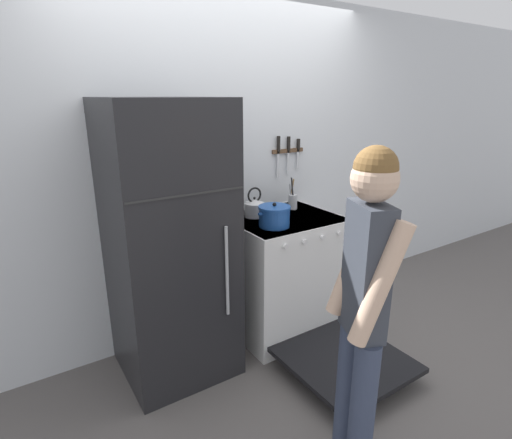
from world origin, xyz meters
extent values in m
plane|color=#5B5654|center=(0.00, 0.00, 0.00)|extent=(14.00, 14.00, 0.00)
cube|color=silver|center=(0.00, 0.03, 1.27)|extent=(10.00, 0.06, 2.55)
cube|color=black|center=(-0.61, -0.34, 0.91)|extent=(0.71, 0.69, 1.81)
cube|color=#2D2D2D|center=(-0.61, -0.69, 1.31)|extent=(0.69, 0.01, 0.01)
cylinder|color=#B2B5BA|center=(-0.39, -0.70, 0.80)|extent=(0.02, 0.02, 0.58)
cube|color=white|center=(0.30, -0.35, 0.47)|extent=(0.81, 0.69, 0.94)
cube|color=black|center=(0.30, -0.35, 0.93)|extent=(0.80, 0.68, 0.02)
cube|color=black|center=(0.30, -0.66, 0.46)|extent=(0.71, 0.05, 0.72)
cylinder|color=black|center=(0.12, -0.48, 0.94)|extent=(0.22, 0.22, 0.01)
cylinder|color=black|center=(0.48, -0.48, 0.94)|extent=(0.22, 0.22, 0.01)
cylinder|color=black|center=(0.12, -0.21, 0.94)|extent=(0.22, 0.22, 0.01)
cylinder|color=black|center=(0.48, -0.21, 0.94)|extent=(0.22, 0.22, 0.01)
cylinder|color=silver|center=(0.06, -0.70, 0.87)|extent=(0.04, 0.02, 0.04)
cylinder|color=silver|center=(0.22, -0.70, 0.87)|extent=(0.04, 0.02, 0.04)
cylinder|color=silver|center=(0.38, -0.70, 0.87)|extent=(0.04, 0.02, 0.04)
cylinder|color=silver|center=(0.54, -0.70, 0.87)|extent=(0.04, 0.02, 0.04)
cube|color=black|center=(0.30, -1.07, 0.12)|extent=(0.75, 0.76, 0.04)
cube|color=#99999E|center=(0.30, -0.43, 0.42)|extent=(0.67, 0.38, 0.01)
cylinder|color=#1E4C9E|center=(0.12, -0.48, 1.00)|extent=(0.22, 0.22, 0.13)
cylinder|color=#1E4C9E|center=(0.12, -0.48, 1.08)|extent=(0.23, 0.23, 0.02)
sphere|color=black|center=(0.12, -0.48, 1.10)|extent=(0.03, 0.03, 0.03)
cylinder|color=#1E4C9E|center=(0.00, -0.48, 1.05)|extent=(0.03, 0.02, 0.02)
cylinder|color=#1E4C9E|center=(0.24, -0.48, 1.05)|extent=(0.03, 0.02, 0.02)
cylinder|color=silver|center=(0.13, -0.21, 0.99)|extent=(0.15, 0.15, 0.11)
cone|color=silver|center=(0.13, -0.21, 1.06)|extent=(0.15, 0.15, 0.03)
sphere|color=black|center=(0.13, -0.21, 1.08)|extent=(0.02, 0.02, 0.02)
cone|color=silver|center=(0.20, -0.21, 1.00)|extent=(0.09, 0.03, 0.07)
torus|color=black|center=(0.13, -0.21, 1.11)|extent=(0.12, 0.01, 0.12)
cylinder|color=#B7BABF|center=(0.50, -0.20, 1.00)|extent=(0.07, 0.07, 0.12)
cylinder|color=#9E7547|center=(0.50, -0.19, 1.07)|extent=(0.02, 0.05, 0.22)
cylinder|color=#232326|center=(0.50, -0.21, 1.08)|extent=(0.03, 0.04, 0.24)
cylinder|color=#B2B5BA|center=(0.49, -0.19, 1.05)|extent=(0.03, 0.02, 0.18)
cylinder|color=#38425B|center=(-0.24, -1.68, 0.40)|extent=(0.12, 0.12, 0.80)
cylinder|color=#38425B|center=(-0.18, -1.54, 0.40)|extent=(0.12, 0.12, 0.80)
cube|color=#383D47|center=(-0.21, -1.61, 1.11)|extent=(0.20, 0.26, 0.60)
cylinder|color=beige|center=(-0.25, -1.72, 1.11)|extent=(0.25, 0.16, 0.53)
cylinder|color=beige|center=(-0.16, -1.49, 1.11)|extent=(0.25, 0.16, 0.53)
sphere|color=beige|center=(-0.21, -1.61, 1.51)|extent=(0.19, 0.19, 0.19)
sphere|color=brown|center=(-0.21, -1.61, 1.55)|extent=(0.18, 0.18, 0.18)
cube|color=brown|center=(0.58, -0.01, 1.38)|extent=(0.31, 0.02, 0.03)
cube|color=silver|center=(0.48, -0.02, 1.28)|extent=(0.02, 0.00, 0.21)
cube|color=black|center=(0.48, -0.02, 1.45)|extent=(0.02, 0.02, 0.13)
cube|color=silver|center=(0.58, -0.02, 1.29)|extent=(0.02, 0.00, 0.18)
cube|color=black|center=(0.58, -0.02, 1.44)|extent=(0.02, 0.02, 0.12)
cube|color=silver|center=(0.69, -0.02, 1.30)|extent=(0.02, 0.00, 0.16)
cube|color=black|center=(0.69, -0.02, 1.43)|extent=(0.02, 0.02, 0.09)
camera|label=1|loc=(-1.45, -2.66, 1.83)|focal=28.00mm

